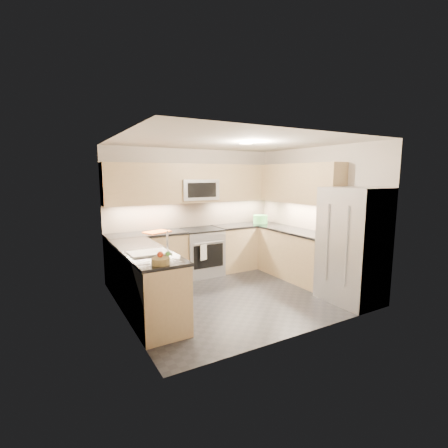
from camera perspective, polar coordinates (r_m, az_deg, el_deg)
floor at (r=5.58m, az=1.82°, el=-12.24°), size 3.60×3.20×0.00m
ceiling at (r=5.24m, az=1.96°, el=14.25°), size 3.60×3.20×0.02m
wall_back at (r=6.67m, az=-5.33°, el=2.24°), size 3.60×0.02×2.50m
wall_front at (r=4.01m, az=13.95°, el=-2.19°), size 3.60×0.02×2.50m
wall_left at (r=4.60m, az=-17.61°, el=-0.98°), size 0.02×3.20×2.50m
wall_right at (r=6.39m, az=15.79°, el=1.67°), size 0.02×3.20×2.50m
base_cab_back_left at (r=6.17m, az=-13.37°, el=-6.05°), size 1.42×0.60×0.90m
base_cab_back_right at (r=7.07m, az=3.88°, el=-3.97°), size 1.42×0.60×0.90m
base_cab_right at (r=6.43m, az=12.65°, el=-5.42°), size 0.60×1.70×0.90m
base_cab_peninsula at (r=4.86m, az=-13.66°, el=-10.05°), size 0.60×2.00×0.90m
countertop_back_left at (r=6.07m, az=-13.52°, el=-1.75°), size 1.42×0.63×0.04m
countertop_back_right at (r=6.98m, az=3.92°, el=-0.20°), size 1.42×0.63×0.04m
countertop_right at (r=6.33m, az=12.79°, el=-1.29°), size 0.63×1.70×0.04m
countertop_peninsula at (r=4.73m, az=-13.87°, el=-4.65°), size 0.63×2.00×0.04m
upper_cab_back at (r=6.47m, az=-4.75°, el=7.16°), size 3.60×0.35×0.75m
upper_cab_right at (r=6.42m, az=13.14°, el=6.95°), size 0.35×1.95×0.75m
backsplash_back at (r=6.67m, az=-5.30°, el=1.76°), size 3.60×0.01×0.51m
backsplash_right at (r=6.71m, az=13.01°, el=1.62°), size 0.01×2.30×0.51m
gas_range at (r=6.52m, az=-4.05°, el=-5.00°), size 0.76×0.65×0.91m
range_cooktop at (r=6.43m, az=-4.09°, el=-1.01°), size 0.76×0.65×0.03m
oven_door_glass at (r=6.23m, az=-2.72°, el=-5.67°), size 0.62×0.02×0.45m
oven_handle at (r=6.15m, az=-2.66°, el=-3.27°), size 0.60×0.02×0.02m
microwave at (r=6.46m, az=-4.65°, el=6.04°), size 0.76×0.40×0.40m
microwave_door at (r=6.27m, az=-3.85°, el=5.98°), size 0.60×0.01×0.28m
refrigerator at (r=5.43m, az=21.68°, el=-3.53°), size 0.70×0.90×1.80m
fridge_handle_left at (r=5.03m, az=20.66°, el=-3.83°), size 0.02×0.02×1.20m
fridge_handle_right at (r=5.26m, az=17.65°, el=-3.15°), size 0.02×0.02×1.20m
sink_basin at (r=4.51m, az=-12.97°, el=-5.80°), size 0.52×0.38×0.16m
faucet at (r=4.54m, az=-9.91°, el=-3.01°), size 0.03×0.03×0.28m
utensil_bowl at (r=7.13m, az=6.42°, el=0.84°), size 0.35×0.35×0.18m
cutting_board at (r=6.11m, az=-11.66°, el=-1.36°), size 0.53×0.44×0.01m
fruit_basket at (r=3.91m, az=-11.06°, el=-6.45°), size 0.22×0.22×0.08m
fruit_apple at (r=3.92m, az=-11.14°, el=-5.27°), size 0.07×0.07×0.07m
fruit_pear at (r=3.94m, az=-9.84°, el=-5.17°), size 0.06×0.06×0.06m
dish_towel_check at (r=6.12m, az=-3.61°, el=-4.98°), size 0.16×0.06×0.30m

